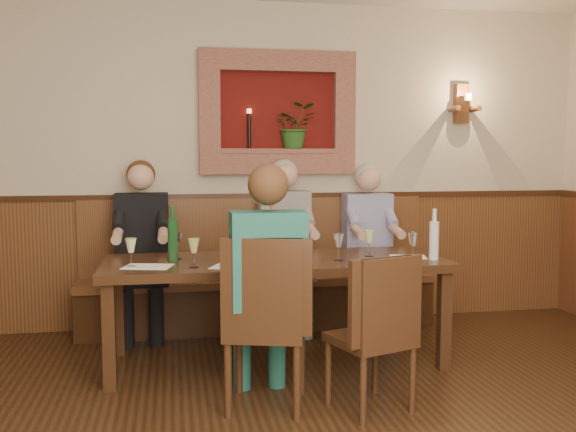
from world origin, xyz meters
The scene contains 30 objects.
room_shell centered at (0.00, 0.00, 1.89)m, with size 6.04×6.04×2.82m.
wainscoting centered at (0.00, 0.00, 0.59)m, with size 6.02×6.02×1.15m.
wall_niche centered at (0.24, 2.94, 1.81)m, with size 1.36×0.30×1.06m.
wall_sconce centered at (1.90, 2.93, 1.94)m, with size 0.25×0.20×0.35m.
dining_table centered at (0.00, 1.85, 0.68)m, with size 2.40×0.90×0.75m.
bench centered at (0.00, 2.79, 0.33)m, with size 3.00×0.45×1.11m.
chair_near_left centered at (-0.19, 1.04, 0.30)m, with size 0.56×0.56×1.03m.
chair_near_right centered at (0.41, 0.89, 0.27)m, with size 0.52×0.52×0.92m.
person_bench_left centered at (-0.96, 2.69, 0.60)m, with size 0.43×0.52×1.44m.
person_bench_mid centered at (0.23, 2.69, 0.60)m, with size 0.43×0.53×1.45m.
person_bench_right centered at (0.96, 2.69, 0.58)m, with size 0.41×0.51×1.41m.
person_chair_front centered at (-0.18, 1.07, 0.59)m, with size 0.42×0.52×1.44m.
spittoon_bucket centered at (-0.22, 1.86, 0.87)m, with size 0.22×0.22×0.25m, color red.
wine_bottle_green_a centered at (-0.02, 1.86, 0.91)m, with size 0.09×0.09×0.39m.
wine_bottle_green_b centered at (-0.71, 1.90, 0.91)m, with size 0.08×0.08×0.38m.
water_bottle centered at (1.09, 1.62, 0.90)m, with size 0.07×0.07×0.36m.
tasting_sheet_a centered at (-0.88, 1.69, 0.75)m, with size 0.31×0.22×0.00m, color white.
tasting_sheet_b centered at (-0.03, 1.73, 0.75)m, with size 0.28×0.20×0.00m, color white.
tasting_sheet_c centered at (0.96, 1.76, 0.75)m, with size 0.25×0.18×0.00m, color white.
tasting_sheet_d centered at (-0.31, 1.57, 0.75)m, with size 0.30×0.22×0.00m, color white.
wine_glass_0 centered at (-0.58, 1.61, 0.85)m, with size 0.08×0.08×0.19m, color #D9D881, non-canonical shape.
wine_glass_1 centered at (-0.23, 1.99, 0.85)m, with size 0.08×0.08×0.19m, color white, non-canonical shape.
wine_glass_2 centered at (-0.99, 1.70, 0.85)m, with size 0.08×0.08×0.19m, color #D9D881, non-canonical shape.
wine_glass_3 centered at (-0.68, 1.97, 0.85)m, with size 0.08×0.08×0.19m, color white, non-canonical shape.
wine_glass_4 centered at (0.69, 1.86, 0.85)m, with size 0.08×0.08×0.19m, color #D9D881, non-canonical shape.
wine_glass_5 centered at (0.42, 1.71, 0.85)m, with size 0.08×0.08×0.19m, color white, non-canonical shape.
wine_glass_6 centered at (0.19, 1.99, 0.85)m, with size 0.08×0.08×0.19m, color #D9D881, non-canonical shape.
wine_glass_7 centered at (-0.11, 1.68, 0.85)m, with size 0.08×0.08×0.19m, color #D9D881, non-canonical shape.
wine_glass_8 centered at (0.96, 1.67, 0.85)m, with size 0.08×0.08×0.19m, color white, non-canonical shape.
wine_glass_9 centered at (-0.21, 1.61, 0.85)m, with size 0.08×0.08×0.19m, color #D9D881, non-canonical shape.
Camera 1 is at (-0.72, -2.59, 1.49)m, focal length 40.00 mm.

